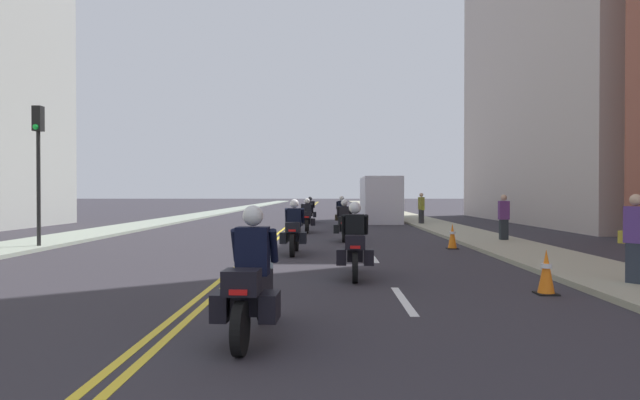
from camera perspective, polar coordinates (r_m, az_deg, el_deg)
ground_plane at (r=49.04m, az=-1.64°, el=-1.39°), size 264.00×264.00×0.00m
sidewalk_left at (r=50.03m, az=-10.86°, el=-1.29°), size 2.56×144.00×0.12m
sidewalk_right at (r=49.35m, az=7.72°, el=-1.31°), size 2.56×144.00×0.12m
centreline_yellow_inner at (r=49.05m, az=-1.78°, el=-1.39°), size 0.12×132.00×0.01m
centreline_yellow_outer at (r=49.04m, az=-1.50°, el=-1.39°), size 0.12×132.00×0.01m
lane_dashes_white at (r=30.05m, az=3.25°, el=-2.71°), size 0.14×56.40×0.01m
building_right_1 at (r=37.04m, az=24.56°, el=12.45°), size 6.73×21.90×18.75m
motorcycle_0 at (r=6.70m, az=-7.31°, el=-9.05°), size 0.78×2.20×1.65m
motorcycle_1 at (r=11.42m, az=3.74°, el=-5.00°), size 0.78×2.23×1.62m
motorcycle_2 at (r=15.78m, az=-2.77°, el=-3.42°), size 0.76×2.26×1.63m
motorcycle_3 at (r=20.17m, az=2.59°, el=-2.56°), size 0.78×2.10×1.57m
motorcycle_4 at (r=24.47m, az=-1.39°, el=-1.99°), size 0.77×2.18×1.58m
motorcycle_5 at (r=29.19m, az=2.33°, el=-1.53°), size 0.77×2.24×1.66m
motorcycle_6 at (r=33.03m, az=-1.06°, el=-1.29°), size 0.77×2.20×1.59m
traffic_cone_0 at (r=10.38m, az=22.95°, el=-7.07°), size 0.36×0.36×0.81m
traffic_cone_1 at (r=17.84m, az=13.92°, el=-3.76°), size 0.36×0.36×0.83m
traffic_light_near at (r=19.38m, az=-27.82°, el=4.67°), size 0.28×0.38×4.59m
pedestrian_0 at (r=11.61m, az=30.55°, el=-3.70°), size 0.42×0.48×1.78m
pedestrian_1 at (r=20.47m, az=18.98°, el=-1.82°), size 0.37×0.24×1.75m
pedestrian_2 at (r=30.42m, az=10.75°, el=-0.91°), size 0.32×0.51×1.82m
parked_truck at (r=33.77m, az=6.34°, el=-0.18°), size 2.20×6.50×2.80m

